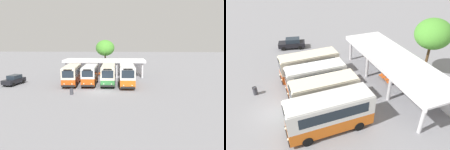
{
  "view_description": "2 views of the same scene",
  "coord_description": "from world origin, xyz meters",
  "views": [
    {
      "loc": [
        2.94,
        -31.15,
        7.77
      ],
      "look_at": [
        1.49,
        5.19,
        1.61
      ],
      "focal_mm": 35.64,
      "sensor_mm": 36.0,
      "label": 1
    },
    {
      "loc": [
        16.58,
        0.32,
        13.84
      ],
      "look_at": [
        -1.59,
        7.21,
        1.84
      ],
      "focal_mm": 33.2,
      "sensor_mm": 36.0,
      "label": 2
    }
  ],
  "objects": [
    {
      "name": "ground_plane",
      "position": [
        0.0,
        0.0,
        0.0
      ],
      "size": [
        180.0,
        180.0,
        0.0
      ],
      "primitive_type": "plane",
      "color": "gray"
    },
    {
      "name": "city_bus_nearest_orange",
      "position": [
        -5.14,
        4.84,
        1.76
      ],
      "size": [
        2.49,
        7.17,
        3.18
      ],
      "color": "black",
      "rests_on": "ground"
    },
    {
      "name": "city_bus_second_in_row",
      "position": [
        -2.12,
        4.81,
        1.76
      ],
      "size": [
        2.27,
        6.58,
        3.19
      ],
      "color": "black",
      "rests_on": "ground"
    },
    {
      "name": "city_bus_middle_cream",
      "position": [
        0.91,
        4.86,
        1.81
      ],
      "size": [
        2.35,
        6.71,
        3.28
      ],
      "color": "black",
      "rests_on": "ground"
    },
    {
      "name": "city_bus_fourth_amber",
      "position": [
        3.94,
        4.36,
        1.9
      ],
      "size": [
        2.46,
        7.61,
        3.46
      ],
      "color": "black",
      "rests_on": "ground"
    },
    {
      "name": "parked_car_flank",
      "position": [
        -14.76,
        4.36,
        0.83
      ],
      "size": [
        2.54,
        4.38,
        1.62
      ],
      "color": "black",
      "rests_on": "ground"
    },
    {
      "name": "terminal_canopy",
      "position": [
        -0.33,
        14.11,
        2.6
      ],
      "size": [
        16.17,
        5.1,
        3.4
      ],
      "color": "silver",
      "rests_on": "ground"
    },
    {
      "name": "waiting_chair_end_by_column",
      "position": [
        -1.77,
        13.0,
        0.52
      ],
      "size": [
        0.44,
        0.44,
        0.86
      ],
      "color": "slate",
      "rests_on": "ground"
    },
    {
      "name": "waiting_chair_second_from_end",
      "position": [
        -1.22,
        13.01,
        0.52
      ],
      "size": [
        0.44,
        0.44,
        0.86
      ],
      "color": "slate",
      "rests_on": "ground"
    },
    {
      "name": "waiting_chair_middle_seat",
      "position": [
        -0.66,
        13.11,
        0.52
      ],
      "size": [
        0.44,
        0.44,
        0.86
      ],
      "color": "slate",
      "rests_on": "ground"
    },
    {
      "name": "waiting_chair_fourth_seat",
      "position": [
        -0.1,
        13.03,
        0.52
      ],
      "size": [
        0.44,
        0.44,
        0.86
      ],
      "color": "slate",
      "rests_on": "ground"
    },
    {
      "name": "roadside_tree_behind_canopy",
      "position": [
        -0.57,
        18.39,
        5.45
      ],
      "size": [
        4.13,
        4.13,
        7.23
      ],
      "color": "brown",
      "rests_on": "ground"
    },
    {
      "name": "litter_bin_apron",
      "position": [
        -3.82,
        -1.67,
        0.46
      ],
      "size": [
        0.49,
        0.49,
        0.9
      ],
      "color": "#3F3F47",
      "rests_on": "ground"
    }
  ]
}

